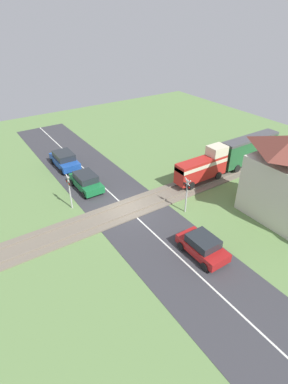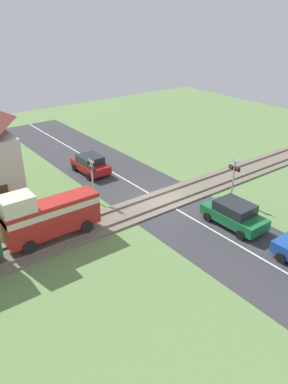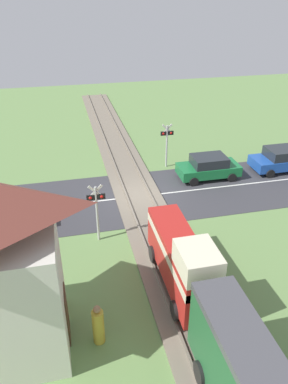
% 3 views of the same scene
% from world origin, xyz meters
% --- Properties ---
extents(ground_plane, '(60.00, 60.00, 0.00)m').
position_xyz_m(ground_plane, '(0.00, 0.00, 0.00)').
color(ground_plane, '#66894C').
extents(road_surface, '(48.00, 6.40, 0.02)m').
position_xyz_m(road_surface, '(0.00, 0.00, 0.01)').
color(road_surface, '#38383D').
rests_on(road_surface, ground_plane).
extents(track_bed, '(2.80, 48.00, 0.24)m').
position_xyz_m(track_bed, '(0.00, 0.00, 0.07)').
color(track_bed, '#756B5B').
rests_on(track_bed, ground_plane).
extents(car_near_crossing, '(4.03, 1.98, 1.55)m').
position_xyz_m(car_near_crossing, '(-5.07, -1.44, 0.81)').
color(car_near_crossing, '#197038').
rests_on(car_near_crossing, ground_plane).
extents(car_far_side, '(3.61, 1.93, 1.48)m').
position_xyz_m(car_far_side, '(7.36, 1.44, 0.78)').
color(car_far_side, '#A81919').
rests_on(car_far_side, ground_plane).
extents(crossing_signal_west_approach, '(0.90, 0.18, 3.14)m').
position_xyz_m(crossing_signal_west_approach, '(-2.86, -3.80, 2.01)').
color(crossing_signal_west_approach, '#B7B7B7').
rests_on(crossing_signal_west_approach, ground_plane).
extents(crossing_signal_east_approach, '(0.90, 0.18, 3.14)m').
position_xyz_m(crossing_signal_east_approach, '(2.86, 3.80, 2.01)').
color(crossing_signal_east_approach, '#B7B7B7').
rests_on(crossing_signal_east_approach, ground_plane).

